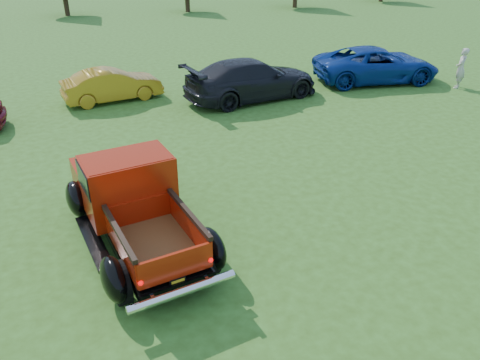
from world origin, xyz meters
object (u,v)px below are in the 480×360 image
at_px(pickup_truck, 131,198).
at_px(show_car_grey, 252,79).
at_px(show_car_blue, 376,65).
at_px(show_car_yellow, 112,85).
at_px(spectator, 461,68).

xyz_separation_m(pickup_truck, show_car_grey, (5.31, 7.53, -0.09)).
relative_size(show_car_grey, show_car_blue, 1.00).
height_order(show_car_grey, show_car_blue, show_car_grey).
bearing_deg(show_car_grey, show_car_blue, -95.11).
bearing_deg(pickup_truck, show_car_grey, 44.97).
xyz_separation_m(show_car_yellow, spectator, (13.15, -2.77, 0.20)).
distance_m(pickup_truck, show_car_grey, 9.22).
bearing_deg(show_car_grey, pickup_truck, 134.47).
bearing_deg(spectator, show_car_grey, -53.33).
xyz_separation_m(pickup_truck, show_car_blue, (10.95, 8.05, -0.12)).
height_order(pickup_truck, show_car_blue, pickup_truck).
height_order(pickup_truck, show_car_grey, pickup_truck).
bearing_deg(show_car_grey, spectator, -109.41).
bearing_deg(show_car_blue, pickup_truck, 134.20).
relative_size(show_car_yellow, show_car_grey, 0.70).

